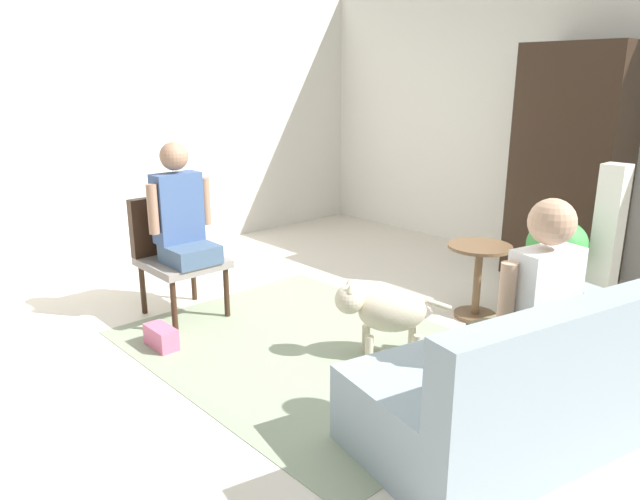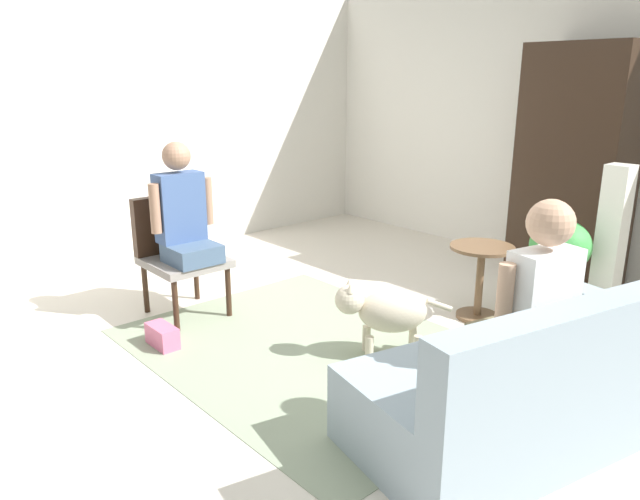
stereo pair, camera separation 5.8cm
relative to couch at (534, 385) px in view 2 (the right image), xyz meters
name	(u,v)px [view 2 (the right image)]	position (x,y,z in m)	size (l,w,h in m)	color
ground_plane	(354,345)	(-1.40, 0.08, -0.30)	(7.39, 7.39, 0.00)	beige
back_wall	(574,122)	(-1.40, 3.00, 1.13)	(6.76, 0.12, 2.84)	silver
left_wall	(168,117)	(-4.54, 0.38, 1.13)	(0.12, 6.33, 2.84)	silver
area_rug	(314,349)	(-1.53, -0.18, -0.29)	(2.61, 1.99, 0.01)	gray
couch	(534,385)	(0.00, 0.00, 0.00)	(1.27, 2.01, 0.86)	#8EA0AD
armchair	(176,246)	(-2.83, -0.51, 0.25)	(0.61, 0.57, 0.93)	#382316
person_on_couch	(535,296)	(-0.04, -0.01, 0.48)	(0.49, 0.51, 0.86)	brown
person_on_armchair	(183,212)	(-2.68, -0.52, 0.54)	(0.45, 0.52, 0.90)	#445B78
round_end_table	(480,274)	(-1.11, 1.16, 0.07)	(0.49, 0.49, 0.59)	brown
dog	(386,311)	(-1.14, 0.11, 0.04)	(0.56, 0.64, 0.54)	beige
potted_plant	(559,258)	(-0.71, 1.59, 0.21)	(0.46, 0.46, 0.80)	#4C5156
column_lamp	(610,245)	(-0.46, 1.88, 0.31)	(0.20, 0.20, 1.22)	#4C4742
armoire_cabinet	(575,166)	(-1.14, 2.59, 0.77)	(0.93, 0.56, 2.12)	black
handbag	(162,336)	(-2.29, -0.95, -0.22)	(0.28, 0.13, 0.16)	#D8668C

